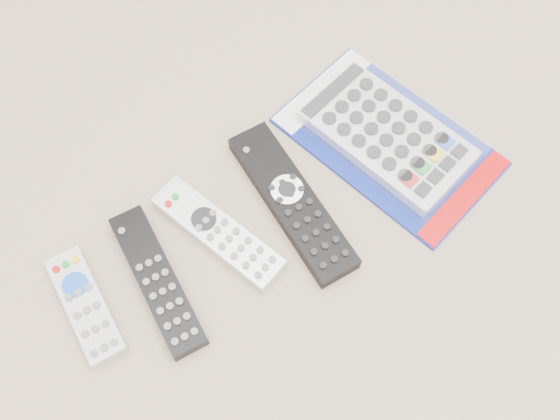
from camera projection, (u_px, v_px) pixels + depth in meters
remote_small_grey at (86, 306)px, 0.74m from camera, size 0.06×0.15×0.02m
remote_slim_black at (158, 281)px, 0.76m from camera, size 0.08×0.20×0.02m
remote_silver_dvd at (219, 233)px, 0.78m from camera, size 0.08×0.19×0.02m
remote_large_black at (292, 202)px, 0.80m from camera, size 0.09×0.24×0.03m
jumbo_remote_packaged at (388, 134)px, 0.84m from camera, size 0.21×0.31×0.04m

